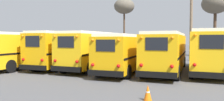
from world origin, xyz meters
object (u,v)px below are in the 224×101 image
Objects in this scene: school_bus_0 at (31,49)px; bare_tree_0 at (124,7)px; school_bus_3 at (129,51)px; school_bus_4 at (167,51)px; utility_pole at (191,25)px; school_bus_1 at (67,48)px; traffic_cone at (148,93)px; school_bus_5 at (208,50)px; bare_tree_1 at (215,4)px; school_bus_2 at (96,49)px.

bare_tree_0 reaches higher than school_bus_0.
school_bus_3 is 1.07× the size of school_bus_4.
utility_pole reaches higher than school_bus_0.
utility_pole is 11.06m from bare_tree_0.
school_bus_1 is at bearing 178.34° from school_bus_4.
school_bus_3 reaches higher than traffic_cone.
utility_pole reaches higher than school_bus_3.
school_bus_5 reaches higher than school_bus_3.
school_bus_5 reaches higher than school_bus_1.
bare_tree_0 reaches higher than school_bus_4.
school_bus_0 is 1.08× the size of bare_tree_1.
utility_pole is at bearing -22.77° from bare_tree_0.
traffic_cone is (12.58, -7.83, -1.42)m from school_bus_0.
school_bus_0 is 0.99× the size of school_bus_4.
school_bus_3 is 20.13m from bare_tree_1.
utility_pole reaches higher than school_bus_4.
bare_tree_1 is at bearing 82.58° from school_bus_5.
school_bus_4 is (6.28, -0.14, -0.06)m from school_bus_2.
bare_tree_0 is at bearing 107.58° from school_bus_3.
school_bus_0 is at bearing -141.40° from utility_pole.
school_bus_3 is at bearing 109.93° from traffic_cone.
utility_pole is at bearing 79.71° from school_bus_4.
bare_tree_1 is at bearing 78.52° from traffic_cone.
utility_pole is 12.67× the size of traffic_cone.
school_bus_2 is at bearing -2.50° from school_bus_1.
school_bus_4 is at bearing -1.66° from school_bus_1.
school_bus_1 is 23.15m from bare_tree_1.
traffic_cone is at bearing -70.07° from school_bus_3.
bare_tree_0 is 13.05× the size of traffic_cone.
school_bus_3 is at bearing -178.16° from school_bus_4.
utility_pole is (5.07, 10.70, 2.81)m from school_bus_3.
traffic_cone is (9.43, -9.07, -1.45)m from school_bus_1.
utility_pole reaches higher than school_bus_5.
school_bus_1 is 14.20× the size of traffic_cone.
school_bus_5 is at bearing -97.42° from bare_tree_1.
school_bus_5 is (9.42, 0.58, 0.02)m from school_bus_2.
school_bus_4 is 17.69m from bare_tree_0.
school_bus_0 reaches higher than traffic_cone.
school_bus_2 reaches higher than school_bus_4.
bare_tree_1 is at bearing 55.80° from school_bus_2.
traffic_cone is (-3.13, -9.52, -1.45)m from school_bus_5.
school_bus_3 is 3.14m from school_bus_4.
traffic_cone is (7.84, -23.49, -7.34)m from bare_tree_0.
school_bus_5 is at bearing 3.54° from school_bus_2.
school_bus_1 is 3.14m from school_bus_2.
utility_pole is 0.97× the size of bare_tree_0.
utility_pole is at bearing 64.67° from school_bus_3.
school_bus_5 is at bearing 7.43° from school_bus_3.
bare_tree_0 is (4.73, 15.66, 5.93)m from school_bus_0.
school_bus_5 is at bearing -51.87° from bare_tree_0.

